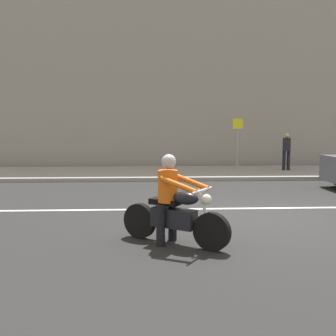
% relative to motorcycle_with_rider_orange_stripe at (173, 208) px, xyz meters
% --- Properties ---
extents(ground_plane, '(80.00, 80.00, 0.00)m').
position_rel_motorcycle_with_rider_orange_stripe_xyz_m(ground_plane, '(1.99, 1.91, -0.63)').
color(ground_plane, black).
extents(sidewalk_slab, '(40.00, 4.40, 0.14)m').
position_rel_motorcycle_with_rider_orange_stripe_xyz_m(sidewalk_slab, '(1.99, 9.91, -0.56)').
color(sidewalk_slab, gray).
rests_on(sidewalk_slab, ground_plane).
extents(building_facade, '(40.00, 1.40, 9.72)m').
position_rel_motorcycle_with_rider_orange_stripe_xyz_m(building_facade, '(1.99, 13.31, 4.23)').
color(building_facade, gray).
rests_on(building_facade, ground_plane).
extents(lane_marking_stripe, '(18.00, 0.14, 0.01)m').
position_rel_motorcycle_with_rider_orange_stripe_xyz_m(lane_marking_stripe, '(2.32, 2.81, -0.63)').
color(lane_marking_stripe, silver).
rests_on(lane_marking_stripe, ground_plane).
extents(motorcycle_with_rider_orange_stripe, '(1.77, 1.23, 1.54)m').
position_rel_motorcycle_with_rider_orange_stripe_xyz_m(motorcycle_with_rider_orange_stripe, '(0.00, 0.00, 0.00)').
color(motorcycle_with_rider_orange_stripe, black).
rests_on(motorcycle_with_rider_orange_stripe, ground_plane).
extents(street_sign_post, '(0.44, 0.08, 2.28)m').
position_rel_motorcycle_with_rider_orange_stripe_xyz_m(street_sign_post, '(3.49, 10.38, 0.90)').
color(street_sign_post, gray).
rests_on(street_sign_post, sidewalk_slab).
extents(pedestrian_bystander, '(0.34, 0.34, 1.62)m').
position_rel_motorcycle_with_rider_orange_stripe_xyz_m(pedestrian_bystander, '(5.58, 10.04, 0.45)').
color(pedestrian_bystander, black).
rests_on(pedestrian_bystander, sidewalk_slab).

